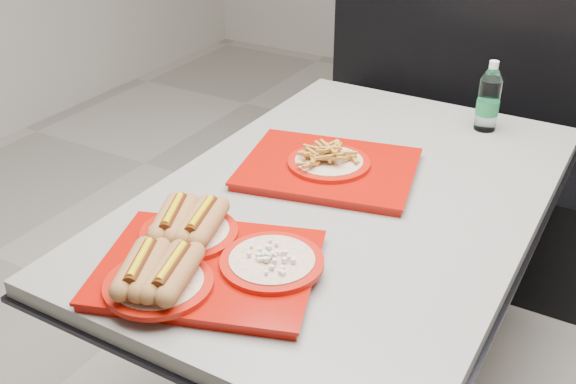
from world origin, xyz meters
The scene contains 5 objects.
diner_table centered at (0.00, 0.00, 0.58)m, with size 0.92×1.42×0.75m.
booth_bench centered at (0.00, 1.09, 0.40)m, with size 1.30×0.57×1.35m.
tray_near centered at (-0.12, -0.47, 0.79)m, with size 0.53×0.47×0.10m.
tray_far centered at (-0.09, 0.06, 0.78)m, with size 0.52×0.44×0.09m.
water_bottle centered at (0.19, 0.55, 0.84)m, with size 0.07×0.07×0.21m.
Camera 1 is at (0.61, -1.37, 1.59)m, focal length 42.00 mm.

